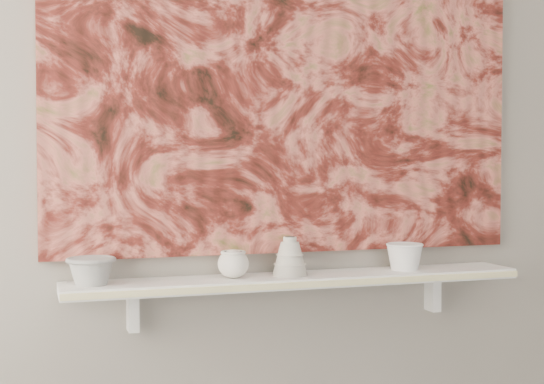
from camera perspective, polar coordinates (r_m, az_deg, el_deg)
name	(u,v)px	position (r m, az deg, el deg)	size (l,w,h in m)	color
wall_back	(289,136)	(2.35, 1.32, 4.24)	(3.60, 3.60, 0.00)	gray
shelf	(300,280)	(2.29, 2.10, -6.62)	(1.40, 0.18, 0.03)	white
shelf_stripe	(311,284)	(2.20, 2.94, -6.97)	(1.40, 0.01, 0.02)	beige
bracket_left	(133,310)	(2.25, -10.44, -8.76)	(0.03, 0.06, 0.12)	white
bracket_right	(433,293)	(2.57, 12.01, -7.42)	(0.03, 0.06, 0.12)	white
painting	(291,74)	(2.35, 1.44, 8.88)	(1.50, 0.03, 1.10)	maroon
house_motif	(422,174)	(2.51, 11.24, 1.37)	(0.09, 0.00, 0.08)	black
bowl_grey	(91,271)	(2.15, -13.46, -5.78)	(0.14, 0.14, 0.08)	gray
cup_cream	(233,264)	(2.22, -2.94, -5.43)	(0.09, 0.09, 0.08)	silver
bell_vessel	(290,256)	(2.27, 1.35, -4.84)	(0.11, 0.11, 0.12)	beige
bowl_white	(405,256)	(2.42, 9.95, -4.80)	(0.12, 0.12, 0.08)	white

